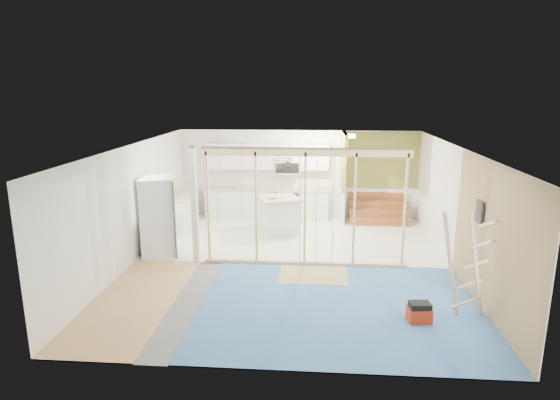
# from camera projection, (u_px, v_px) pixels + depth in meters

# --- Properties ---
(room) EXTENTS (7.01, 8.01, 2.61)m
(room) POSITION_uv_depth(u_px,v_px,m) (291.00, 208.00, 10.00)
(room) COLOR slate
(room) RESTS_ON ground
(floor_overlays) EXTENTS (7.00, 8.00, 0.03)m
(floor_overlays) POSITION_uv_depth(u_px,v_px,m) (294.00, 263.00, 10.35)
(floor_overlays) COLOR white
(floor_overlays) RESTS_ON room
(stud_frame) EXTENTS (4.66, 0.14, 2.60)m
(stud_frame) POSITION_uv_depth(u_px,v_px,m) (280.00, 194.00, 9.95)
(stud_frame) COLOR beige
(stud_frame) RESTS_ON room
(base_cabinets) EXTENTS (4.45, 2.24, 0.93)m
(base_cabinets) POSITION_uv_depth(u_px,v_px,m) (242.00, 206.00, 13.57)
(base_cabinets) COLOR white
(base_cabinets) RESTS_ON room
(upper_cabinets) EXTENTS (3.60, 0.41, 0.85)m
(upper_cabinets) POSITION_uv_depth(u_px,v_px,m) (269.00, 157.00, 13.64)
(upper_cabinets) COLOR white
(upper_cabinets) RESTS_ON room
(green_partition) EXTENTS (2.25, 1.51, 2.60)m
(green_partition) POSITION_uv_depth(u_px,v_px,m) (368.00, 189.00, 13.47)
(green_partition) COLOR olive
(green_partition) RESTS_ON room
(pot_rack) EXTENTS (0.52, 0.52, 0.72)m
(pot_rack) POSITION_uv_depth(u_px,v_px,m) (283.00, 162.00, 11.69)
(pot_rack) COLOR black
(pot_rack) RESTS_ON room
(sheathing_panel) EXTENTS (0.02, 4.00, 2.60)m
(sheathing_panel) POSITION_uv_depth(u_px,v_px,m) (492.00, 241.00, 7.80)
(sheathing_panel) COLOR #A6825A
(sheathing_panel) RESTS_ON room
(electrical_panel) EXTENTS (0.04, 0.30, 0.40)m
(electrical_panel) POSITION_uv_depth(u_px,v_px,m) (479.00, 212.00, 8.30)
(electrical_panel) COLOR #35353A
(electrical_panel) RESTS_ON room
(ceiling_light) EXTENTS (0.32, 0.32, 0.08)m
(ceiling_light) POSITION_uv_depth(u_px,v_px,m) (349.00, 136.00, 12.51)
(ceiling_light) COLOR #FFEABF
(ceiling_light) RESTS_ON room
(fridge) EXTENTS (1.00, 0.97, 1.83)m
(fridge) POSITION_uv_depth(u_px,v_px,m) (158.00, 217.00, 10.75)
(fridge) COLOR white
(fridge) RESTS_ON room
(island) EXTENTS (1.31, 1.31, 0.99)m
(island) POSITION_uv_depth(u_px,v_px,m) (279.00, 216.00, 12.41)
(island) COLOR silver
(island) RESTS_ON room
(bowl) EXTENTS (0.26, 0.26, 0.06)m
(bowl) POSITION_uv_depth(u_px,v_px,m) (274.00, 197.00, 12.20)
(bowl) COLOR silver
(bowl) RESTS_ON island
(soap_bottle_a) EXTENTS (0.13, 0.13, 0.28)m
(soap_bottle_a) POSITION_uv_depth(u_px,v_px,m) (236.00, 182.00, 13.83)
(soap_bottle_a) COLOR silver
(soap_bottle_a) RESTS_ON base_cabinets
(soap_bottle_b) EXTENTS (0.11, 0.12, 0.20)m
(soap_bottle_b) POSITION_uv_depth(u_px,v_px,m) (296.00, 185.00, 13.65)
(soap_bottle_b) COLOR white
(soap_bottle_b) RESTS_ON base_cabinets
(toolbox) EXTENTS (0.40, 0.32, 0.35)m
(toolbox) POSITION_uv_depth(u_px,v_px,m) (419.00, 313.00, 7.72)
(toolbox) COLOR #B32810
(toolbox) RESTS_ON room
(ladder) EXTENTS (0.98, 0.18, 1.85)m
(ladder) POSITION_uv_depth(u_px,v_px,m) (466.00, 265.00, 7.71)
(ladder) COLOR tan
(ladder) RESTS_ON room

